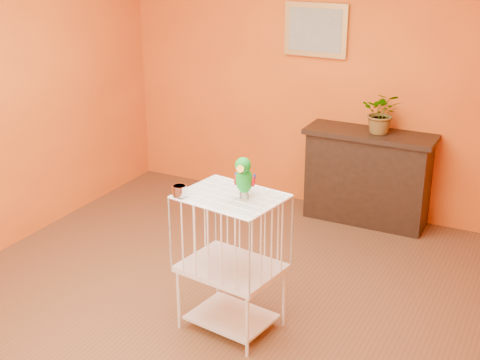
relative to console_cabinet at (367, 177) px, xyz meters
The scene contains 8 objects.
ground 2.18m from the console_cabinet, 107.49° to the right, with size 4.50×4.50×0.00m, color brown.
room_shell 2.42m from the console_cabinet, 107.49° to the right, with size 4.50×4.50×4.50m.
console_cabinet is the anchor object (origin of this frame).
potted_plant 0.60m from the console_cabinet, ahead, with size 0.35×0.39×0.30m, color #26722D.
framed_picture 1.46m from the console_cabinet, 164.46° to the left, with size 0.62×0.04×0.50m.
birdcage 2.22m from the console_cabinet, 97.55° to the right, with size 0.72×0.59×1.00m.
feed_cup 2.50m from the console_cabinet, 104.02° to the right, with size 0.10×0.10×0.07m, color silver.
parrot 2.31m from the console_cabinet, 95.10° to the right, with size 0.15×0.26×0.29m.
Camera 1 is at (2.25, -3.75, 2.67)m, focal length 50.00 mm.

